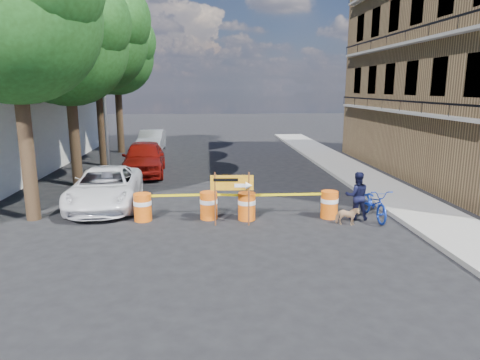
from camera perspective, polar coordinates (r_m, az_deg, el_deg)
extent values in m
plane|color=black|center=(12.69, 0.81, -7.24)|extent=(120.00, 120.00, 0.00)
cube|color=gray|center=(19.80, 17.30, -0.46)|extent=(2.40, 40.00, 0.15)
cylinder|color=#332316|center=(15.13, -26.62, 4.44)|extent=(0.44, 0.44, 5.04)
sphere|color=#1A4012|center=(15.18, -28.04, 18.70)|extent=(5.20, 5.20, 5.20)
cylinder|color=#332316|center=(19.84, -21.26, 6.04)|extent=(0.44, 0.44, 4.76)
sphere|color=#1A4012|center=(19.83, -22.08, 16.33)|extent=(5.00, 5.00, 5.00)
sphere|color=#1A4012|center=(19.21, -20.12, 19.20)|extent=(3.75, 3.75, 3.75)
sphere|color=#1A4012|center=(20.60, -23.45, 14.13)|extent=(3.50, 3.50, 3.50)
cylinder|color=#332316|center=(24.63, -18.02, 7.96)|extent=(0.44, 0.44, 5.32)
sphere|color=#1A4012|center=(24.70, -18.65, 17.22)|extent=(5.40, 5.40, 5.40)
sphere|color=#1A4012|center=(24.09, -16.82, 19.76)|extent=(4.05, 4.05, 4.05)
sphere|color=#1A4012|center=(25.49, -19.99, 15.23)|extent=(3.78, 3.78, 3.78)
cylinder|color=#332316|center=(29.52, -15.77, 8.32)|extent=(0.44, 0.44, 4.93)
sphere|color=#1A4012|center=(29.53, -16.20, 15.49)|extent=(4.80, 4.80, 4.80)
sphere|color=#1A4012|center=(28.98, -14.80, 17.38)|extent=(3.60, 3.60, 3.60)
sphere|color=#1A4012|center=(30.23, -17.27, 14.00)|extent=(3.36, 3.36, 3.36)
cylinder|color=gray|center=(21.97, -17.69, 11.05)|extent=(0.16, 0.16, 8.00)
cylinder|color=gray|center=(22.17, -17.04, 21.24)|extent=(1.00, 0.12, 0.12)
cube|color=silver|center=(22.07, -15.67, 21.23)|extent=(0.35, 0.18, 0.12)
cylinder|color=#E65A0D|center=(14.17, -12.85, -3.56)|extent=(0.56, 0.56, 0.90)
cylinder|color=white|center=(14.13, -12.88, -2.97)|extent=(0.58, 0.58, 0.14)
cylinder|color=#E65A0D|center=(14.06, -4.19, -3.41)|extent=(0.56, 0.56, 0.90)
cylinder|color=white|center=(14.02, -4.20, -2.82)|extent=(0.58, 0.58, 0.14)
cylinder|color=#E65A0D|center=(13.92, 0.90, -3.53)|extent=(0.56, 0.56, 0.90)
cylinder|color=white|center=(13.88, 0.90, -2.94)|extent=(0.58, 0.58, 0.14)
cylinder|color=#E65A0D|center=(14.43, 11.82, -3.23)|extent=(0.56, 0.56, 0.90)
cylinder|color=white|center=(14.39, 11.85, -2.66)|extent=(0.58, 0.58, 0.14)
cylinder|color=#592D19|center=(13.25, -3.33, -2.57)|extent=(0.05, 0.05, 1.70)
cylinder|color=#592D19|center=(13.24, 1.18, -2.56)|extent=(0.05, 0.05, 1.70)
cube|color=orange|center=(13.11, -1.08, -0.37)|extent=(1.32, 0.12, 0.47)
cube|color=white|center=(13.11, 0.08, -0.75)|extent=(0.38, 0.04, 0.11)
cone|color=white|center=(13.11, 1.19, -0.75)|extent=(0.22, 0.26, 0.25)
cube|color=black|center=(13.07, -1.91, 0.02)|extent=(0.76, 0.06, 0.09)
imported|color=black|center=(14.40, 15.32, -2.04)|extent=(0.83, 0.68, 1.58)
imported|color=#1432A6|center=(14.57, 17.58, -1.16)|extent=(0.70, 1.06, 2.01)
imported|color=tan|center=(13.82, 14.09, -4.67)|extent=(0.77, 0.50, 0.60)
imported|color=white|center=(16.24, -17.50, -0.94)|extent=(2.58, 5.10, 1.38)
imported|color=maroon|center=(21.70, -12.69, 2.90)|extent=(2.29, 4.99, 1.66)
imported|color=#B7BABF|center=(29.54, -11.69, 5.14)|extent=(1.56, 4.43, 1.46)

